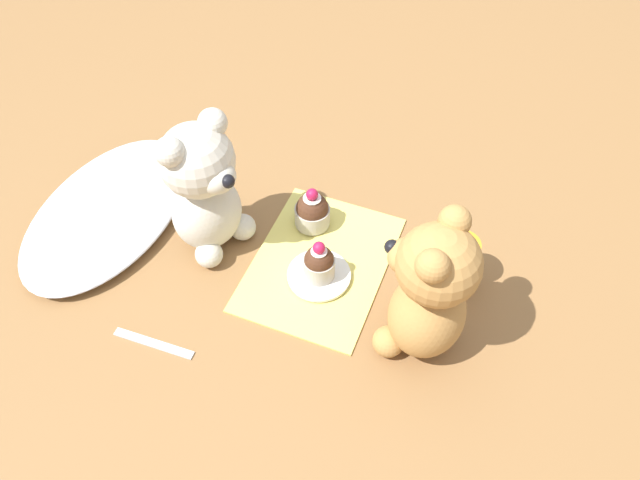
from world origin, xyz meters
name	(u,v)px	position (x,y,z in m)	size (l,w,h in m)	color
ground_plane	(320,264)	(0.00, 0.00, 0.00)	(4.00, 4.00, 0.00)	olive
knitted_placemat	(320,263)	(0.00, 0.00, 0.00)	(0.26, 0.19, 0.01)	#E0D166
tulle_cloth	(108,211)	(-0.04, 0.34, 0.02)	(0.34, 0.20, 0.03)	silver
teddy_bear_cream	(204,188)	(-0.02, 0.17, 0.11)	(0.13, 0.13, 0.22)	beige
teddy_bear_tan	(429,292)	(-0.07, -0.17, 0.11)	(0.12, 0.12, 0.23)	#B78447
cupcake_near_cream_bear	(312,211)	(0.07, 0.04, 0.03)	(0.05, 0.05, 0.07)	#B2ADA3
saucer_plate	(319,275)	(-0.03, -0.01, 0.01)	(0.09, 0.09, 0.01)	white
cupcake_near_tan_bear	(319,263)	(-0.03, -0.01, 0.04)	(0.05, 0.05, 0.07)	#B2ADA3
juice_glass	(457,262)	(0.05, -0.19, 0.04)	(0.05, 0.05, 0.08)	orange
teaspoon	(154,343)	(-0.21, 0.16, 0.00)	(0.12, 0.01, 0.01)	silver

